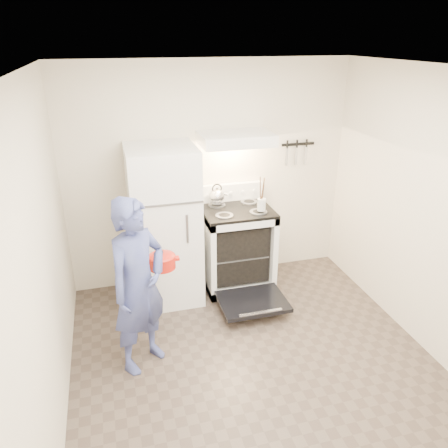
{
  "coord_description": "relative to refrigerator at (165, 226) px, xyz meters",
  "views": [
    {
      "loc": [
        -1.08,
        -2.79,
        2.71
      ],
      "look_at": [
        -0.05,
        1.0,
        1.0
      ],
      "focal_mm": 35.0,
      "sensor_mm": 36.0,
      "label": 1
    }
  ],
  "objects": [
    {
      "name": "dutch_oven",
      "position": [
        -0.13,
        -0.72,
        -0.04
      ],
      "size": [
        0.32,
        0.25,
        0.21
      ],
      "primitive_type": null,
      "color": "red",
      "rests_on": "person"
    },
    {
      "name": "cooktop",
      "position": [
        0.81,
        0.02,
        0.09
      ],
      "size": [
        0.76,
        0.65,
        0.03
      ],
      "primitive_type": "cube",
      "color": "black",
      "rests_on": "stove_body"
    },
    {
      "name": "backsplash",
      "position": [
        0.81,
        0.31,
        0.2
      ],
      "size": [
        0.76,
        0.07,
        0.2
      ],
      "primitive_type": "cube",
      "color": "white",
      "rests_on": "cooktop"
    },
    {
      "name": "range_hood",
      "position": [
        0.81,
        0.1,
        0.86
      ],
      "size": [
        0.76,
        0.5,
        0.12
      ],
      "primitive_type": "cube",
      "color": "white",
      "rests_on": "back_wall"
    },
    {
      "name": "pizza_stone",
      "position": [
        0.82,
        0.08,
        -0.4
      ],
      "size": [
        0.33,
        0.33,
        0.02
      ],
      "primitive_type": "cylinder",
      "color": "#846549",
      "rests_on": "oven_rack"
    },
    {
      "name": "knife_strip",
      "position": [
        1.63,
        0.33,
        0.7
      ],
      "size": [
        0.4,
        0.02,
        0.03
      ],
      "primitive_type": "cube",
      "color": "black",
      "rests_on": "back_wall"
    },
    {
      "name": "refrigerator",
      "position": [
        0.0,
        0.0,
        0.0
      ],
      "size": [
        0.7,
        0.7,
        1.7
      ],
      "primitive_type": "cube",
      "color": "white",
      "rests_on": "floor"
    },
    {
      "name": "stove_body",
      "position": [
        0.81,
        0.02,
        -0.39
      ],
      "size": [
        0.76,
        0.65,
        0.92
      ],
      "primitive_type": "cube",
      "color": "white",
      "rests_on": "floor"
    },
    {
      "name": "back_wall",
      "position": [
        0.58,
        0.35,
        0.4
      ],
      "size": [
        3.2,
        0.02,
        2.5
      ],
      "primitive_type": "cube",
      "color": "beige",
      "rests_on": "ground"
    },
    {
      "name": "tea_kettle",
      "position": [
        0.62,
        0.18,
        0.23
      ],
      "size": [
        0.21,
        0.17,
        0.25
      ],
      "primitive_type": null,
      "color": "silver",
      "rests_on": "cooktop"
    },
    {
      "name": "oven_rack",
      "position": [
        0.81,
        0.02,
        -0.41
      ],
      "size": [
        0.6,
        0.52,
        0.01
      ],
      "primitive_type": "cube",
      "color": "slate",
      "rests_on": "stove_body"
    },
    {
      "name": "utensil_jar",
      "position": [
        1.03,
        -0.15,
        0.2
      ],
      "size": [
        0.1,
        0.1,
        0.13
      ],
      "primitive_type": "cylinder",
      "rotation": [
        0.0,
        0.0,
        0.07
      ],
      "color": "silver",
      "rests_on": "cooktop"
    },
    {
      "name": "oven_door",
      "position": [
        0.81,
        -0.57,
        -0.72
      ],
      "size": [
        0.7,
        0.54,
        0.04
      ],
      "primitive_type": "cube",
      "color": "black",
      "rests_on": "floor"
    },
    {
      "name": "floor",
      "position": [
        0.58,
        -1.45,
        -0.85
      ],
      "size": [
        3.6,
        3.6,
        0.0
      ],
      "primitive_type": "plane",
      "color": "#4C4035",
      "rests_on": "ground"
    },
    {
      "name": "person",
      "position": [
        -0.37,
        -1.04,
        -0.06
      ],
      "size": [
        0.68,
        0.65,
        1.57
      ],
      "primitive_type": "imported",
      "rotation": [
        0.0,
        0.0,
        0.68
      ],
      "color": "navy",
      "rests_on": "floor"
    }
  ]
}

